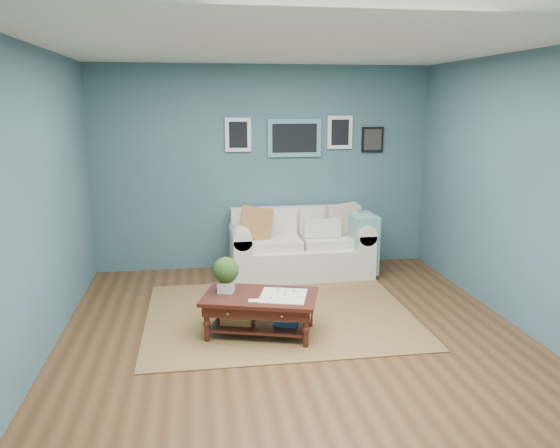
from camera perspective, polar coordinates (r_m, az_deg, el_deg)
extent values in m
plane|color=brown|center=(5.31, 1.77, -12.04)|extent=(5.00, 5.00, 0.00)
plane|color=white|center=(4.85, 2.00, 18.36)|extent=(5.00, 5.00, 0.00)
cube|color=#3C5863|center=(7.35, -1.72, 5.84)|extent=(4.50, 0.02, 2.70)
cube|color=#3C5863|center=(2.56, 12.29, -7.31)|extent=(4.50, 0.02, 2.70)
cube|color=#3C5863|center=(5.01, -24.35, 1.56)|extent=(0.02, 5.00, 2.70)
cube|color=#3C5863|center=(5.75, 24.52, 2.84)|extent=(0.02, 5.00, 2.70)
cube|color=#5A9198|center=(7.35, 1.52, 8.97)|extent=(0.72, 0.03, 0.50)
cube|color=black|center=(7.33, 1.54, 8.96)|extent=(0.60, 0.01, 0.38)
cube|color=white|center=(7.25, -4.40, 9.29)|extent=(0.34, 0.03, 0.44)
cube|color=white|center=(7.48, 6.27, 9.50)|extent=(0.34, 0.03, 0.44)
cube|color=black|center=(7.62, 9.63, 8.70)|extent=(0.30, 0.03, 0.34)
cube|color=brown|center=(5.87, -0.06, -9.46)|extent=(2.78, 2.23, 0.01)
cube|color=beige|center=(7.15, 2.14, -3.80)|extent=(1.34, 0.83, 0.40)
cube|color=beige|center=(7.35, 1.70, 0.07)|extent=(1.75, 0.21, 0.45)
cube|color=beige|center=(7.02, -4.14, -3.33)|extent=(0.23, 0.83, 0.58)
cube|color=beige|center=(7.30, 8.18, -2.79)|extent=(0.23, 0.83, 0.58)
cylinder|color=beige|center=(6.95, -4.18, -1.01)|extent=(0.24, 0.83, 0.24)
cylinder|color=beige|center=(7.23, 8.25, -0.56)|extent=(0.24, 0.83, 0.24)
cube|color=beige|center=(6.97, -0.65, -2.01)|extent=(0.68, 0.53, 0.12)
cube|color=beige|center=(7.10, 5.08, -1.79)|extent=(0.68, 0.53, 0.12)
cube|color=beige|center=(7.17, -0.95, 0.29)|extent=(0.68, 0.11, 0.34)
cube|color=beige|center=(7.30, 4.62, 0.47)|extent=(0.68, 0.11, 0.34)
cube|color=#C27639|center=(6.89, -2.53, 0.10)|extent=(0.45, 0.16, 0.45)
cube|color=beige|center=(7.16, 6.59, 0.51)|extent=(0.44, 0.17, 0.43)
cube|color=beige|center=(7.00, 4.43, -0.44)|extent=(0.47, 0.11, 0.23)
cube|color=#689D99|center=(7.16, 8.48, -1.94)|extent=(0.32, 0.52, 0.75)
cube|color=black|center=(5.29, -2.10, -7.61)|extent=(1.21, 0.91, 0.04)
cube|color=black|center=(5.31, -2.09, -8.34)|extent=(1.12, 0.82, 0.11)
cube|color=black|center=(5.39, -2.07, -10.45)|extent=(1.01, 0.71, 0.02)
sphere|color=gold|center=(5.10, -5.47, -9.32)|extent=(0.03, 0.03, 0.03)
sphere|color=gold|center=(5.01, 0.21, -9.65)|extent=(0.03, 0.03, 0.03)
cylinder|color=black|center=(5.24, -7.66, -10.29)|extent=(0.05, 0.05, 0.37)
cylinder|color=black|center=(5.08, 2.73, -10.92)|extent=(0.05, 0.05, 0.37)
cylinder|color=black|center=(5.67, -6.36, -8.43)|extent=(0.05, 0.05, 0.37)
cylinder|color=black|center=(5.53, 3.18, -8.93)|extent=(0.05, 0.05, 0.37)
cube|color=silver|center=(5.37, -5.63, -6.53)|extent=(0.18, 0.18, 0.11)
sphere|color=#21451A|center=(5.32, -5.67, -4.79)|extent=(0.25, 0.25, 0.25)
cube|color=white|center=(5.25, 0.33, -7.51)|extent=(0.54, 0.54, 0.01)
cube|color=#B67B47|center=(5.40, -4.46, -9.32)|extent=(0.35, 0.29, 0.18)
cube|color=#234D8B|center=(5.35, 0.65, -9.92)|extent=(0.25, 0.22, 0.10)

